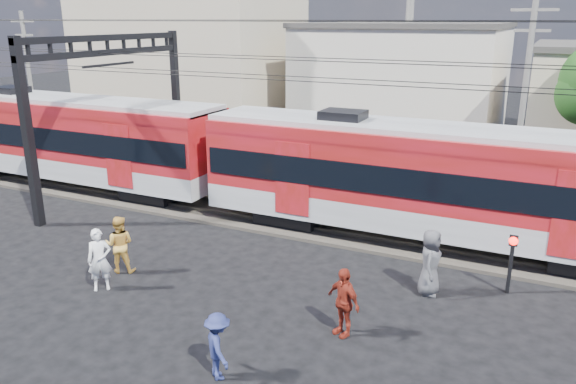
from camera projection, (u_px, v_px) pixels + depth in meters
The scene contains 16 objects.
ground at pixel (211, 328), 14.35m from camera, with size 120.00×120.00×0.00m, color black.
track_bed at pixel (327, 226), 21.23m from camera, with size 70.00×3.40×0.12m, color #2D2823.
rail_near at pixel (319, 229), 20.54m from camera, with size 70.00×0.12×0.12m, color #59544C.
rail_far at pixel (334, 217), 21.84m from camera, with size 70.00×0.12×0.12m, color #59544C.
commuter_train at pixel (437, 179), 18.91m from camera, with size 50.30×3.08×4.17m.
catenary at pixel (135, 80), 23.28m from camera, with size 70.00×9.30×7.52m.
building_west at pixel (192, 60), 40.64m from camera, with size 14.28×10.20×9.30m.
building_midwest at pixel (406, 80), 37.35m from camera, with size 12.24×12.24×7.30m.
utility_pole_mid at pixel (524, 94), 23.46m from camera, with size 1.80×0.24×8.50m.
utility_pole_west at pixel (29, 75), 34.20m from camera, with size 1.80×0.24×8.00m.
pedestrian_a at pixel (100, 260), 16.15m from camera, with size 0.68×0.44×1.86m, color white.
pedestrian_b at pixel (120, 244), 17.31m from camera, with size 0.88×0.69×1.81m, color gold.
pedestrian_c at pixel (218, 346), 12.17m from camera, with size 1.00×0.58×1.55m, color navy.
pedestrian_d at pixel (343, 302), 13.83m from camera, with size 1.05×0.44×1.80m, color maroon.
pedestrian_e at pixel (430, 262), 15.86m from camera, with size 0.95×0.62×1.95m, color #454549.
crossing_signal at pixel (512, 253), 15.83m from camera, with size 0.26×0.26×1.78m.
Camera 1 is at (7.25, -10.57, 7.59)m, focal length 35.00 mm.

